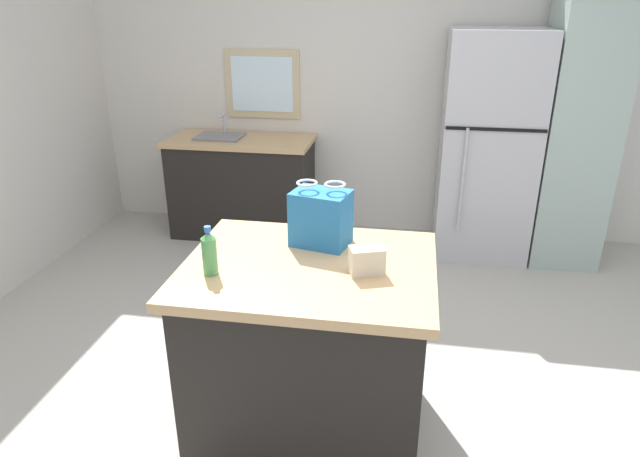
# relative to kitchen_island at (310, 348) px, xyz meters

# --- Properties ---
(ground) EXTENTS (6.47, 6.47, 0.00)m
(ground) POSITION_rel_kitchen_island_xyz_m (0.17, 0.20, -0.47)
(ground) COLOR #ADA89E
(back_wall) EXTENTS (5.40, 0.13, 2.71)m
(back_wall) POSITION_rel_kitchen_island_xyz_m (0.16, 2.78, 0.89)
(back_wall) COLOR silver
(back_wall) RESTS_ON ground
(kitchen_island) EXTENTS (1.14, 0.92, 0.93)m
(kitchen_island) POSITION_rel_kitchen_island_xyz_m (0.00, 0.00, 0.00)
(kitchen_island) COLOR black
(kitchen_island) RESTS_ON ground
(refrigerator) EXTENTS (0.75, 0.71, 1.83)m
(refrigerator) POSITION_rel_kitchen_island_xyz_m (1.03, 2.37, 0.45)
(refrigerator) COLOR #B7B7BC
(refrigerator) RESTS_ON ground
(tall_cabinet) EXTENTS (0.53, 0.64, 2.21)m
(tall_cabinet) POSITION_rel_kitchen_island_xyz_m (1.69, 2.37, 0.64)
(tall_cabinet) COLOR #9EB2A8
(tall_cabinet) RESTS_ON ground
(sink_counter) EXTENTS (1.27, 0.62, 1.08)m
(sink_counter) POSITION_rel_kitchen_island_xyz_m (-1.08, 2.41, -0.01)
(sink_counter) COLOR black
(sink_counter) RESTS_ON ground
(shopping_bag) EXTENTS (0.30, 0.25, 0.32)m
(shopping_bag) POSITION_rel_kitchen_island_xyz_m (0.02, 0.23, 0.60)
(shopping_bag) COLOR #236BAD
(shopping_bag) RESTS_ON kitchen_island
(small_box) EXTENTS (0.17, 0.14, 0.12)m
(small_box) POSITION_rel_kitchen_island_xyz_m (0.27, -0.05, 0.52)
(small_box) COLOR beige
(small_box) RESTS_ON kitchen_island
(bottle) EXTENTS (0.07, 0.07, 0.22)m
(bottle) POSITION_rel_kitchen_island_xyz_m (-0.41, -0.17, 0.56)
(bottle) COLOR #4C9956
(bottle) RESTS_ON kitchen_island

